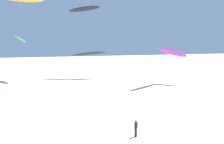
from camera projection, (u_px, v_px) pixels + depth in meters
The scene contains 5 objects.
flying_kite_3 at pixel (20, 38), 51.95m from camera, with size 3.79×10.78×11.26m.
flying_kite_4 at pixel (88, 54), 55.04m from camera, with size 8.36×8.93×7.11m.
flying_kite_9 at pixel (84, 9), 56.12m from camera, with size 7.95×5.25×18.46m.
flying_kite_11 at pixel (172, 52), 48.27m from camera, with size 4.59×12.23×8.25m.
person_near_left at pixel (136, 128), 20.89m from camera, with size 0.46×0.32×1.68m.
Camera 1 is at (-4.45, -0.57, 8.69)m, focal length 36.07 mm.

